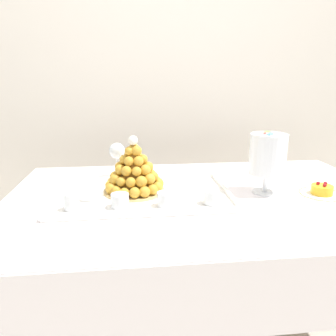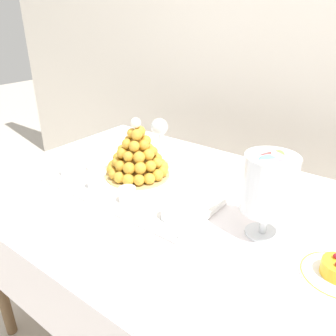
{
  "view_description": "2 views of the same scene",
  "coord_description": "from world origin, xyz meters",
  "px_view_note": "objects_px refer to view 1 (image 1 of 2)",
  "views": [
    {
      "loc": [
        -0.27,
        -1.16,
        1.17
      ],
      "look_at": [
        -0.14,
        -0.02,
        0.85
      ],
      "focal_mm": 33.98,
      "sensor_mm": 36.0,
      "label": 1
    },
    {
      "loc": [
        0.52,
        -0.8,
        1.3
      ],
      "look_at": [
        -0.09,
        0.0,
        0.83
      ],
      "focal_mm": 36.16,
      "sensor_mm": 36.0,
      "label": 2
    }
  ],
  "objects_px": {
    "croquembouche": "(134,172)",
    "fruit_tart_plate": "(322,192)",
    "dessert_cup_mid_left": "(120,201)",
    "creme_brulee_ramekin": "(89,194)",
    "macaron_goblet": "(268,154)",
    "dessert_cup_centre": "(165,200)",
    "dessert_cup_mid_right": "(211,197)",
    "serving_tray": "(142,195)",
    "dessert_cup_left": "(72,202)",
    "wine_glass": "(117,152)"
  },
  "relations": [
    {
      "from": "croquembouche",
      "to": "dessert_cup_mid_right",
      "type": "xyz_separation_m",
      "value": [
        0.27,
        -0.16,
        -0.06
      ]
    },
    {
      "from": "dessert_cup_left",
      "to": "creme_brulee_ramekin",
      "type": "height_order",
      "value": "dessert_cup_left"
    },
    {
      "from": "fruit_tart_plate",
      "to": "croquembouche",
      "type": "bearing_deg",
      "value": 171.85
    },
    {
      "from": "macaron_goblet",
      "to": "wine_glass",
      "type": "relative_size",
      "value": 1.59
    },
    {
      "from": "serving_tray",
      "to": "dessert_cup_centre",
      "type": "distance_m",
      "value": 0.15
    },
    {
      "from": "croquembouche",
      "to": "serving_tray",
      "type": "bearing_deg",
      "value": -55.25
    },
    {
      "from": "dessert_cup_left",
      "to": "creme_brulee_ramekin",
      "type": "xyz_separation_m",
      "value": [
        0.05,
        0.11,
        -0.01
      ]
    },
    {
      "from": "dessert_cup_mid_left",
      "to": "dessert_cup_mid_right",
      "type": "bearing_deg",
      "value": 0.29
    },
    {
      "from": "dessert_cup_left",
      "to": "wine_glass",
      "type": "distance_m",
      "value": 0.42
    },
    {
      "from": "dessert_cup_mid_right",
      "to": "wine_glass",
      "type": "distance_m",
      "value": 0.53
    },
    {
      "from": "croquembouche",
      "to": "dessert_cup_mid_left",
      "type": "xyz_separation_m",
      "value": [
        -0.05,
        -0.16,
        -0.06
      ]
    },
    {
      "from": "macaron_goblet",
      "to": "dessert_cup_centre",
      "type": "bearing_deg",
      "value": -164.73
    },
    {
      "from": "dessert_cup_mid_left",
      "to": "dessert_cup_mid_right",
      "type": "distance_m",
      "value": 0.33
    },
    {
      "from": "croquembouche",
      "to": "creme_brulee_ramekin",
      "type": "height_order",
      "value": "croquembouche"
    },
    {
      "from": "creme_brulee_ramekin",
      "to": "dessert_cup_centre",
      "type": "bearing_deg",
      "value": -23.01
    },
    {
      "from": "dessert_cup_centre",
      "to": "fruit_tart_plate",
      "type": "xyz_separation_m",
      "value": [
        0.63,
        0.06,
        -0.02
      ]
    },
    {
      "from": "croquembouche",
      "to": "wine_glass",
      "type": "height_order",
      "value": "croquembouche"
    },
    {
      "from": "dessert_cup_mid_left",
      "to": "creme_brulee_ramekin",
      "type": "xyz_separation_m",
      "value": [
        -0.12,
        0.11,
        -0.01
      ]
    },
    {
      "from": "dessert_cup_mid_right",
      "to": "macaron_goblet",
      "type": "xyz_separation_m",
      "value": [
        0.25,
        0.11,
        0.13
      ]
    },
    {
      "from": "dessert_cup_left",
      "to": "dessert_cup_mid_right",
      "type": "bearing_deg",
      "value": -0.01
    },
    {
      "from": "serving_tray",
      "to": "dessert_cup_mid_right",
      "type": "relative_size",
      "value": 11.94
    },
    {
      "from": "dessert_cup_centre",
      "to": "dessert_cup_mid_right",
      "type": "distance_m",
      "value": 0.17
    },
    {
      "from": "fruit_tart_plate",
      "to": "wine_glass",
      "type": "bearing_deg",
      "value": 157.73
    },
    {
      "from": "creme_brulee_ramekin",
      "to": "macaron_goblet",
      "type": "bearing_deg",
      "value": -0.36
    },
    {
      "from": "dessert_cup_centre",
      "to": "serving_tray",
      "type": "bearing_deg",
      "value": 121.64
    },
    {
      "from": "croquembouche",
      "to": "dessert_cup_mid_right",
      "type": "bearing_deg",
      "value": -29.9
    },
    {
      "from": "serving_tray",
      "to": "dessert_cup_mid_left",
      "type": "bearing_deg",
      "value": -124.55
    },
    {
      "from": "creme_brulee_ramekin",
      "to": "macaron_goblet",
      "type": "height_order",
      "value": "macaron_goblet"
    },
    {
      "from": "croquembouche",
      "to": "fruit_tart_plate",
      "type": "height_order",
      "value": "croquembouche"
    },
    {
      "from": "macaron_goblet",
      "to": "dessert_cup_left",
      "type": "bearing_deg",
      "value": -171.89
    },
    {
      "from": "dessert_cup_left",
      "to": "dessert_cup_mid_right",
      "type": "distance_m",
      "value": 0.49
    },
    {
      "from": "creme_brulee_ramekin",
      "to": "macaron_goblet",
      "type": "xyz_separation_m",
      "value": [
        0.69,
        -0.0,
        0.14
      ]
    },
    {
      "from": "macaron_goblet",
      "to": "fruit_tart_plate",
      "type": "relative_size",
      "value": 1.5
    },
    {
      "from": "serving_tray",
      "to": "dessert_cup_mid_left",
      "type": "height_order",
      "value": "dessert_cup_mid_left"
    },
    {
      "from": "dessert_cup_mid_left",
      "to": "dessert_cup_centre",
      "type": "bearing_deg",
      "value": -2.37
    },
    {
      "from": "dessert_cup_mid_right",
      "to": "macaron_goblet",
      "type": "height_order",
      "value": "macaron_goblet"
    },
    {
      "from": "dessert_cup_mid_right",
      "to": "creme_brulee_ramekin",
      "type": "bearing_deg",
      "value": 166.19
    },
    {
      "from": "dessert_cup_centre",
      "to": "wine_glass",
      "type": "distance_m",
      "value": 0.44
    },
    {
      "from": "serving_tray",
      "to": "fruit_tart_plate",
      "type": "bearing_deg",
      "value": -5.12
    },
    {
      "from": "croquembouche",
      "to": "dessert_cup_centre",
      "type": "distance_m",
      "value": 0.2
    },
    {
      "from": "wine_glass",
      "to": "macaron_goblet",
      "type": "bearing_deg",
      "value": -25.02
    },
    {
      "from": "croquembouche",
      "to": "wine_glass",
      "type": "bearing_deg",
      "value": 108.38
    },
    {
      "from": "dessert_cup_mid_left",
      "to": "wine_glass",
      "type": "height_order",
      "value": "wine_glass"
    },
    {
      "from": "dessert_cup_mid_left",
      "to": "macaron_goblet",
      "type": "xyz_separation_m",
      "value": [
        0.57,
        0.11,
        0.13
      ]
    },
    {
      "from": "dessert_cup_mid_right",
      "to": "dessert_cup_mid_left",
      "type": "bearing_deg",
      "value": -179.71
    },
    {
      "from": "serving_tray",
      "to": "creme_brulee_ramekin",
      "type": "bearing_deg",
      "value": -178.23
    },
    {
      "from": "dessert_cup_centre",
      "to": "dessert_cup_mid_left",
      "type": "bearing_deg",
      "value": 177.63
    },
    {
      "from": "fruit_tart_plate",
      "to": "dessert_cup_mid_left",
      "type": "bearing_deg",
      "value": -176.03
    },
    {
      "from": "dessert_cup_left",
      "to": "serving_tray",
      "type": "bearing_deg",
      "value": 25.17
    },
    {
      "from": "creme_brulee_ramekin",
      "to": "croquembouche",
      "type": "bearing_deg",
      "value": 15.59
    }
  ]
}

